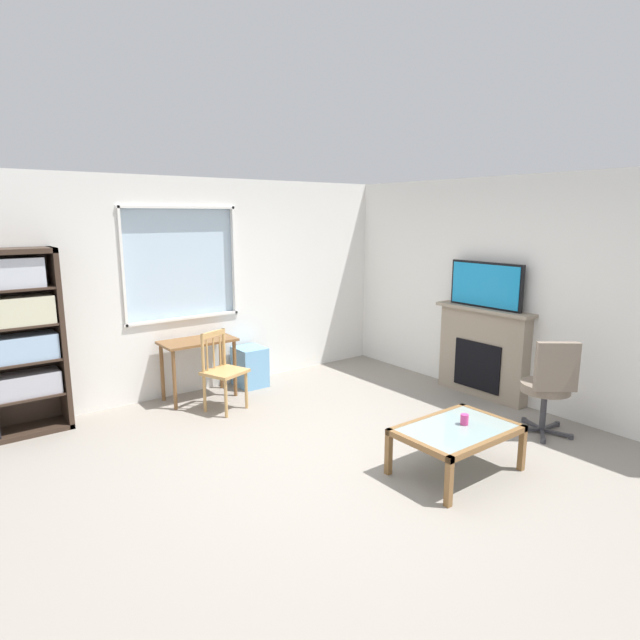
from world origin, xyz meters
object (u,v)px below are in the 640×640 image
(sippy_cup, at_px, (464,419))
(coffee_table, at_px, (457,433))
(plastic_drawer_unit, at_px, (250,367))
(tv, at_px, (486,285))
(office_chair, at_px, (549,383))
(desk_under_window, at_px, (198,350))
(bookshelf, at_px, (12,336))
(fireplace, at_px, (482,352))
(wooden_chair, at_px, (222,370))

(sippy_cup, bearing_deg, coffee_table, -175.67)
(plastic_drawer_unit, distance_m, tv, 3.10)
(plastic_drawer_unit, height_order, coffee_table, plastic_drawer_unit)
(tv, xyz_separation_m, office_chair, (-0.49, -1.15, -0.81))
(desk_under_window, xyz_separation_m, plastic_drawer_unit, (0.72, 0.05, -0.34))
(desk_under_window, bearing_deg, office_chair, -53.88)
(desk_under_window, height_order, sippy_cup, desk_under_window)
(office_chair, xyz_separation_m, coffee_table, (-1.33, 0.06, -0.20))
(bookshelf, xyz_separation_m, fireplace, (4.68, -2.09, -0.46))
(tv, bearing_deg, sippy_cup, -147.71)
(desk_under_window, relative_size, wooden_chair, 0.96)
(office_chair, distance_m, coffee_table, 1.35)
(office_chair, bearing_deg, fireplace, 66.20)
(office_chair, height_order, coffee_table, office_chair)
(sippy_cup, bearing_deg, fireplace, 32.02)
(plastic_drawer_unit, distance_m, office_chair, 3.56)
(coffee_table, height_order, sippy_cup, sippy_cup)
(office_chair, bearing_deg, desk_under_window, 126.12)
(desk_under_window, distance_m, sippy_cup, 3.25)
(plastic_drawer_unit, xyz_separation_m, fireplace, (2.07, -2.03, 0.30))
(plastic_drawer_unit, height_order, office_chair, office_chair)
(plastic_drawer_unit, bearing_deg, wooden_chair, -139.84)
(plastic_drawer_unit, height_order, tv, tv)
(wooden_chair, height_order, fireplace, fireplace)
(tv, relative_size, office_chair, 0.97)
(wooden_chair, height_order, coffee_table, wooden_chair)
(bookshelf, height_order, fireplace, bookshelf)
(wooden_chair, distance_m, sippy_cup, 2.75)
(bookshelf, height_order, tv, bookshelf)
(wooden_chair, relative_size, coffee_table, 0.88)
(office_chair, bearing_deg, tv, 66.96)
(sippy_cup, bearing_deg, desk_under_window, 109.05)
(coffee_table, bearing_deg, bookshelf, 131.76)
(wooden_chair, xyz_separation_m, plastic_drawer_unit, (0.67, 0.57, -0.21))
(desk_under_window, relative_size, office_chair, 0.87)
(plastic_drawer_unit, xyz_separation_m, office_chair, (1.56, -3.19, 0.30))
(desk_under_window, xyz_separation_m, office_chair, (2.29, -3.14, -0.04))
(tv, bearing_deg, plastic_drawer_unit, 135.28)
(tv, relative_size, sippy_cup, 10.74)
(plastic_drawer_unit, relative_size, coffee_table, 0.50)
(fireplace, relative_size, sippy_cup, 14.10)
(fireplace, distance_m, sippy_cup, 2.05)
(plastic_drawer_unit, relative_size, tv, 0.53)
(sippy_cup, bearing_deg, wooden_chair, 111.53)
(fireplace, distance_m, office_chair, 1.26)
(bookshelf, distance_m, tv, 5.12)
(fireplace, xyz_separation_m, tv, (-0.02, -0.00, 0.82))
(bookshelf, distance_m, fireplace, 5.15)
(desk_under_window, xyz_separation_m, coffee_table, (0.96, -3.08, -0.25))
(fireplace, height_order, office_chair, fireplace)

